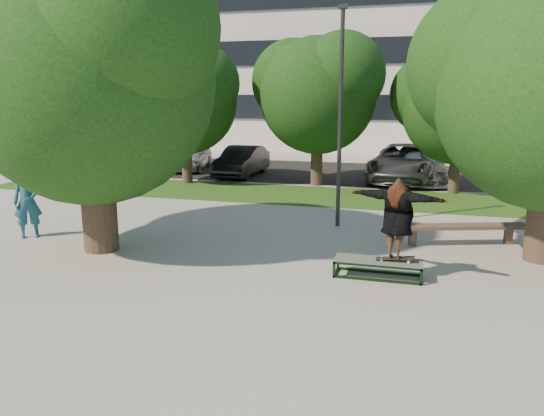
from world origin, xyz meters
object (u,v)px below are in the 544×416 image
(tree_left, at_px, (88,64))
(car_silver_a, at_px, (190,155))
(car_silver_b, at_px, (421,165))
(car_dark, at_px, (242,161))
(lamppost, at_px, (340,116))
(bystander, at_px, (28,202))
(car_grey, at_px, (404,163))
(grind_box, at_px, (378,268))
(bench, at_px, (461,228))

(tree_left, distance_m, car_silver_a, 14.89)
(car_silver_b, bearing_deg, car_dark, 177.70)
(lamppost, relative_size, bystander, 3.16)
(car_silver_a, xyz_separation_m, car_silver_b, (11.43, -0.84, 0.01))
(car_grey, bearing_deg, car_dark, -172.75)
(bystander, height_order, car_silver_b, bystander)
(grind_box, relative_size, bystander, 0.93)
(bench, distance_m, car_silver_a, 16.71)
(lamppost, distance_m, car_silver_b, 9.72)
(car_silver_a, relative_size, car_dark, 1.00)
(car_silver_a, bearing_deg, bystander, -95.19)
(grind_box, xyz_separation_m, car_grey, (0.00, 13.26, 0.63))
(grind_box, relative_size, car_silver_a, 0.42)
(bystander, height_order, car_dark, bystander)
(tree_left, height_order, car_grey, tree_left)
(car_silver_b, bearing_deg, bystander, -134.54)
(bystander, distance_m, car_silver_b, 16.08)
(lamppost, bearing_deg, car_silver_b, 76.21)
(car_silver_a, bearing_deg, car_dark, -34.36)
(car_grey, relative_size, car_silver_b, 1.16)
(bench, relative_size, car_silver_a, 0.78)
(car_silver_b, bearing_deg, lamppost, -110.04)
(car_silver_a, relative_size, car_silver_b, 0.84)
(car_grey, xyz_separation_m, car_silver_b, (0.75, 0.08, -0.08))
(tree_left, xyz_separation_m, car_dark, (-0.59, 12.49, -3.72))
(lamppost, xyz_separation_m, bench, (3.32, -1.10, -2.72))
(bench, bearing_deg, car_grey, 81.29)
(bystander, bearing_deg, car_grey, 15.84)
(bystander, distance_m, car_grey, 15.57)
(car_silver_a, xyz_separation_m, car_grey, (10.68, -0.91, 0.09))
(car_silver_a, xyz_separation_m, car_dark, (3.30, -1.40, -0.02))
(grind_box, bearing_deg, car_grey, 90.00)
(tree_left, xyz_separation_m, bystander, (-2.43, 0.43, -3.46))
(car_silver_b, bearing_deg, car_grey, 179.66)
(tree_left, relative_size, car_silver_b, 1.40)
(lamppost, distance_m, bystander, 8.74)
(bystander, height_order, bench, bystander)
(grind_box, height_order, car_silver_a, car_silver_a)
(lamppost, xyz_separation_m, bystander, (-7.72, -3.48, -2.19))
(bench, bearing_deg, car_silver_b, 77.13)
(tree_left, height_order, lamppost, tree_left)
(lamppost, height_order, car_dark, lamppost)
(tree_left, xyz_separation_m, car_silver_b, (7.54, 13.05, -3.69))
(bystander, bearing_deg, grind_box, -42.28)
(bench, bearing_deg, bystander, 173.29)
(grind_box, distance_m, bench, 3.59)
(car_silver_a, distance_m, car_dark, 3.58)
(grind_box, xyz_separation_m, car_dark, (-7.38, 12.78, 0.51))
(grind_box, height_order, car_grey, car_grey)
(car_silver_b, bearing_deg, car_silver_a, 169.56)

